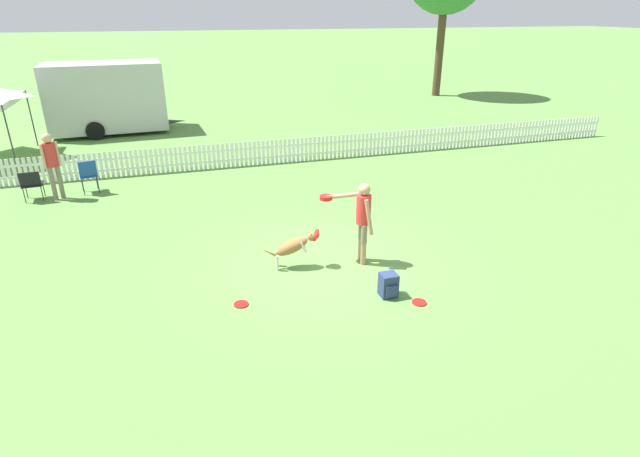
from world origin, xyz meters
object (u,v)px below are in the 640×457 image
(folding_chair_center, at_px, (31,183))
(equipment_trailer, at_px, (106,97))
(frisbee_near_dog, at_px, (241,304))
(spectator_standing, at_px, (51,160))
(leaping_dog, at_px, (294,246))
(backpack_on_grass, at_px, (388,285))
(folding_chair_blue_left, at_px, (88,173))
(handler_person, at_px, (361,214))
(frisbee_near_handler, at_px, (419,302))

(folding_chair_center, xyz_separation_m, equipment_trailer, (1.36, 7.85, 0.93))
(frisbee_near_dog, height_order, spectator_standing, spectator_standing)
(leaping_dog, distance_m, spectator_standing, 7.39)
(frisbee_near_dog, bearing_deg, equipment_trailer, 101.65)
(leaping_dog, xyz_separation_m, equipment_trailer, (-4.17, 13.36, 0.97))
(frisbee_near_dog, bearing_deg, folding_chair_center, 123.39)
(leaping_dog, distance_m, equipment_trailer, 14.03)
(backpack_on_grass, height_order, spectator_standing, spectator_standing)
(folding_chair_blue_left, bearing_deg, backpack_on_grass, 115.98)
(frisbee_near_dog, bearing_deg, folding_chair_blue_left, 113.83)
(equipment_trailer, bearing_deg, handler_person, -71.53)
(folding_chair_blue_left, distance_m, spectator_standing, 0.94)
(backpack_on_grass, height_order, equipment_trailer, equipment_trailer)
(frisbee_near_handler, xyz_separation_m, frisbee_near_dog, (-2.89, 0.84, 0.00))
(spectator_standing, bearing_deg, handler_person, 113.97)
(leaping_dog, relative_size, frisbee_near_handler, 4.61)
(leaping_dog, distance_m, folding_chair_blue_left, 7.08)
(frisbee_near_handler, xyz_separation_m, backpack_on_grass, (-0.41, 0.38, 0.20))
(backpack_on_grass, bearing_deg, equipment_trailer, 110.15)
(frisbee_near_handler, relative_size, equipment_trailer, 0.05)
(handler_person, distance_m, frisbee_near_dog, 2.82)
(handler_person, height_order, frisbee_near_handler, handler_person)
(frisbee_near_dog, bearing_deg, backpack_on_grass, -10.47)
(handler_person, height_order, folding_chair_blue_left, handler_person)
(folding_chair_center, xyz_separation_m, spectator_standing, (0.59, -0.05, 0.58))
(backpack_on_grass, bearing_deg, leaping_dog, 130.53)
(handler_person, bearing_deg, folding_chair_blue_left, 50.61)
(frisbee_near_handler, bearing_deg, spectator_standing, 132.06)
(folding_chair_blue_left, xyz_separation_m, spectator_standing, (-0.75, -0.25, 0.51))
(frisbee_near_handler, height_order, folding_chair_center, folding_chair_center)
(handler_person, distance_m, folding_chair_blue_left, 8.04)
(handler_person, relative_size, frisbee_near_handler, 6.60)
(backpack_on_grass, distance_m, spectator_standing, 9.38)
(handler_person, height_order, folding_chair_center, handler_person)
(handler_person, relative_size, folding_chair_center, 2.00)
(handler_person, height_order, leaping_dog, handler_person)
(frisbee_near_dog, distance_m, folding_chair_blue_left, 7.41)
(folding_chair_center, bearing_deg, spectator_standing, 169.84)
(spectator_standing, bearing_deg, frisbee_near_handler, 108.17)
(folding_chair_blue_left, bearing_deg, spectator_standing, 7.20)
(frisbee_near_handler, distance_m, folding_chair_center, 10.35)
(equipment_trailer, bearing_deg, folding_chair_blue_left, -93.59)
(frisbee_near_dog, height_order, backpack_on_grass, backpack_on_grass)
(folding_chair_center, relative_size, equipment_trailer, 0.16)
(leaping_dog, bearing_deg, backpack_on_grass, 48.20)
(leaping_dog, relative_size, folding_chair_center, 1.40)
(frisbee_near_handler, bearing_deg, equipment_trailer, 111.04)
(frisbee_near_dog, xyz_separation_m, folding_chair_center, (-4.33, 6.57, 0.47))
(backpack_on_grass, xyz_separation_m, equipment_trailer, (-5.46, 14.87, 1.20))
(backpack_on_grass, distance_m, equipment_trailer, 15.89)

